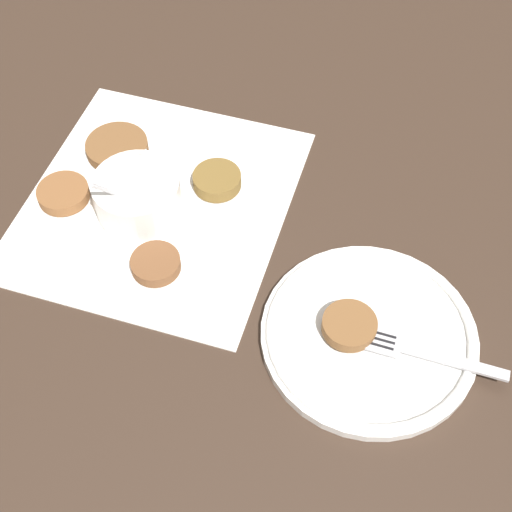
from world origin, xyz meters
name	(u,v)px	position (x,y,z in m)	size (l,w,h in m)	color
ground_plane	(139,217)	(0.00, 0.00, 0.00)	(4.00, 4.00, 0.00)	#38281E
napkin	(158,202)	(0.02, -0.02, 0.00)	(0.39, 0.37, 0.00)	white
sauce_bowl	(135,195)	(0.01, 0.00, 0.03)	(0.11, 0.10, 0.09)	white
fritter_0	(217,180)	(0.06, -0.09, 0.01)	(0.06, 0.06, 0.02)	brown
fritter_1	(156,264)	(-0.07, -0.04, 0.01)	(0.06, 0.06, 0.01)	brown
fritter_2	(117,147)	(0.10, 0.05, 0.01)	(0.08, 0.08, 0.01)	brown
fritter_3	(63,193)	(0.02, 0.10, 0.01)	(0.06, 0.06, 0.01)	brown
serving_plate	(369,335)	(-0.14, -0.28, 0.01)	(0.23, 0.23, 0.02)	white
fritter_on_plate	(349,325)	(-0.14, -0.26, 0.02)	(0.06, 0.06, 0.01)	brown
fork	(402,347)	(-0.16, -0.31, 0.02)	(0.06, 0.18, 0.00)	silver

